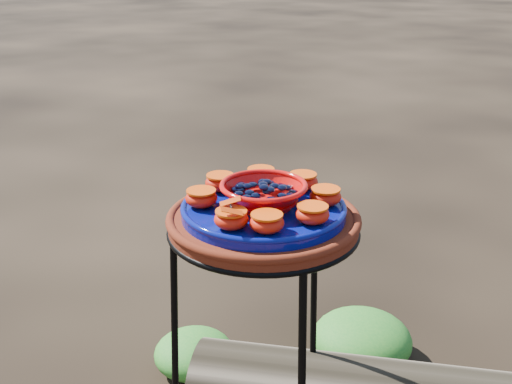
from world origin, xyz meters
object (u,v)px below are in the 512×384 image
Objects in this scene: plant_stand at (263,368)px; cobalt_plate at (264,211)px; terracotta_saucer at (263,223)px; red_bowl at (264,195)px.

cobalt_plate reaches higher than plant_stand.
terracotta_saucer is at bearing 0.00° from plant_stand.
cobalt_plate is at bearing 0.00° from terracotta_saucer.
terracotta_saucer is 2.33× the size of red_bowl.
plant_stand is 4.12× the size of red_bowl.
cobalt_plate is 2.00× the size of red_bowl.
plant_stand is 1.76× the size of terracotta_saucer.
red_bowl is at bearing 0.00° from plant_stand.
red_bowl is at bearing 0.00° from cobalt_plate.
red_bowl is (0.00, 0.00, 0.03)m from cobalt_plate.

